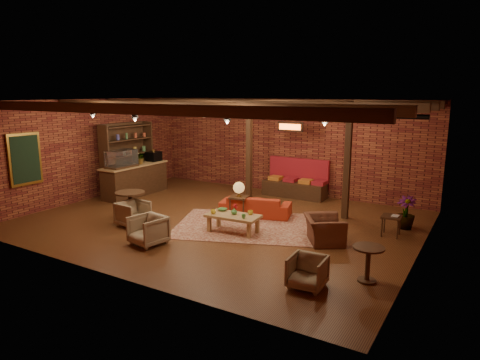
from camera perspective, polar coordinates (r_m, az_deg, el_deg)
The scene contains 29 objects.
floor at distance 11.63m, azimuth -2.63°, elevation -5.46°, with size 10.00×10.00×0.00m, color #38180E.
ceiling at distance 11.12m, azimuth -2.78°, elevation 10.51°, with size 10.00×8.00×0.02m, color black.
wall_back at distance 14.72m, azimuth 5.98°, elevation 4.50°, with size 10.00×0.02×3.20m, color maroon.
wall_front at distance 8.30m, azimuth -18.19°, elevation -1.61°, with size 10.00×0.02×3.20m, color maroon.
wall_left at distance 14.62m, azimuth -19.29°, elevation 3.85°, with size 0.02×8.00×3.20m, color maroon.
wall_right at distance 9.49m, azimuth 23.30°, elevation -0.37°, with size 0.02×8.00×3.20m, color maroon.
ceiling_beams at distance 11.12m, azimuth -2.78°, elevation 9.89°, with size 9.80×6.40×0.22m, color black, non-canonical shape.
ceiling_pipe at distance 12.49m, azimuth 1.36°, elevation 9.04°, with size 0.12×0.12×9.60m, color black.
post_left at distance 13.76m, azimuth 1.23°, elevation 4.06°, with size 0.16×0.16×3.20m, color black.
post_right at distance 11.88m, azimuth 14.14°, elevation 2.49°, with size 0.16×0.16×3.20m, color black.
service_counter at distance 14.74m, azimuth -13.86°, elevation 1.08°, with size 0.80×2.50×1.60m, color black, non-canonical shape.
plant_counter at distance 14.75m, azimuth -13.11°, elevation 2.78°, with size 0.35×0.39×0.30m, color #337F33.
shelving_hutch at distance 15.03m, azimuth -14.75°, elevation 2.78°, with size 0.52×2.00×2.40m, color black, non-canonical shape.
chalkboard_menu at distance 13.22m, azimuth -26.73°, elevation 2.50°, with size 0.08×0.96×1.46m, color black.
banquette at distance 14.26m, azimuth 7.30°, elevation -0.25°, with size 2.10×0.70×1.00m, color maroon, non-canonical shape.
service_sign at distance 13.59m, azimuth 6.73°, elevation 7.06°, with size 0.86×0.06×0.30m, color #FF6119.
ceiling_spotlights at distance 11.13m, azimuth -2.77°, elevation 8.76°, with size 6.40×4.40×0.28m, color black, non-canonical shape.
rug at distance 11.20m, azimuth 0.67°, elevation -6.09°, with size 3.52×2.69×0.01m, color maroon.
sofa at distance 12.02m, azimuth 2.09°, elevation -3.46°, with size 1.95×0.76×0.57m, color #A32B16.
coffee_table at distance 10.59m, azimuth -0.96°, elevation -4.90°, with size 1.36×0.74×0.70m.
side_table_lamp at distance 11.77m, azimuth -0.15°, elevation -1.39°, with size 0.57×0.57×1.00m.
round_table_left at distance 11.80m, azimuth -14.42°, elevation -2.79°, with size 0.78×0.78×0.82m.
armchair_a at distance 11.45m, azimuth -14.08°, elevation -4.22°, with size 0.70×0.65×0.72m, color #B5AB8C.
armchair_b at distance 10.00m, azimuth -12.18°, elevation -6.39°, with size 0.72×0.67×0.74m, color #B5AB8C.
armchair_right at distance 10.06m, azimuth 11.18°, elevation -5.95°, with size 0.95×0.62×0.83m, color brown.
side_table_book at distance 10.94m, azimuth 19.55°, elevation -4.71°, with size 0.47×0.47×0.52m.
round_table_right at distance 8.25m, azimuth 16.71°, elevation -9.97°, with size 0.57×0.57×0.67m.
armchair_far at distance 7.83m, azimuth 8.96°, elevation -11.83°, with size 0.62×0.58×0.64m, color #B5AB8C.
plant_tall at distance 11.49m, azimuth 21.55°, elevation -0.03°, with size 1.40×1.40×2.51m, color #4C7F4C.
Camera 1 is at (6.17, -9.24, 3.43)m, focal length 32.00 mm.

